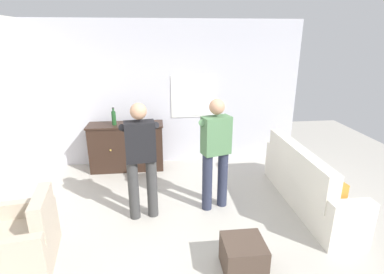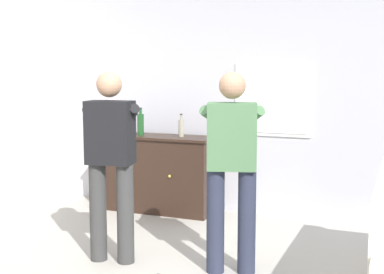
{
  "view_description": "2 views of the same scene",
  "coord_description": "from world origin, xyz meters",
  "px_view_note": "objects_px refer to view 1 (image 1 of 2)",
  "views": [
    {
      "loc": [
        -0.2,
        -3.23,
        2.5
      ],
      "look_at": [
        0.24,
        0.64,
        1.18
      ],
      "focal_mm": 28.0,
      "sensor_mm": 36.0,
      "label": 1
    },
    {
      "loc": [
        1.91,
        -3.4,
        1.7
      ],
      "look_at": [
        0.3,
        0.6,
        1.15
      ],
      "focal_mm": 50.0,
      "sensor_mm": 36.0,
      "label": 2
    }
  ],
  "objects_px": {
    "sideboard_cabinet": "(127,147)",
    "bottle_wine_green": "(114,118)",
    "bottle_liquor_amber": "(142,118)",
    "person_standing_left": "(141,156)",
    "ottoman": "(243,256)",
    "couch": "(305,183)",
    "armchair": "(26,241)",
    "person_standing_right": "(215,149)"
  },
  "relations": [
    {
      "from": "armchair",
      "to": "bottle_wine_green",
      "type": "distance_m",
      "value": 2.69
    },
    {
      "from": "couch",
      "to": "sideboard_cabinet",
      "type": "relative_size",
      "value": 1.59
    },
    {
      "from": "armchair",
      "to": "ottoman",
      "type": "relative_size",
      "value": 2.12
    },
    {
      "from": "person_standing_left",
      "to": "couch",
      "type": "bearing_deg",
      "value": 1.09
    },
    {
      "from": "sideboard_cabinet",
      "to": "bottle_wine_green",
      "type": "relative_size",
      "value": 4.28
    },
    {
      "from": "bottle_liquor_amber",
      "to": "person_standing_right",
      "type": "height_order",
      "value": "person_standing_right"
    },
    {
      "from": "person_standing_left",
      "to": "person_standing_right",
      "type": "height_order",
      "value": "same"
    },
    {
      "from": "couch",
      "to": "bottle_wine_green",
      "type": "xyz_separation_m",
      "value": [
        -3.03,
        1.62,
        0.7
      ]
    },
    {
      "from": "sideboard_cabinet",
      "to": "ottoman",
      "type": "bearing_deg",
      "value": -62.37
    },
    {
      "from": "couch",
      "to": "person_standing_left",
      "type": "distance_m",
      "value": 2.52
    },
    {
      "from": "bottle_wine_green",
      "to": "person_standing_right",
      "type": "xyz_separation_m",
      "value": [
        1.63,
        -1.53,
        -0.12
      ]
    },
    {
      "from": "ottoman",
      "to": "bottle_wine_green",
      "type": "bearing_deg",
      "value": 120.82
    },
    {
      "from": "couch",
      "to": "armchair",
      "type": "distance_m",
      "value": 3.84
    },
    {
      "from": "bottle_liquor_amber",
      "to": "bottle_wine_green",
      "type": "bearing_deg",
      "value": -175.66
    },
    {
      "from": "bottle_liquor_amber",
      "to": "person_standing_right",
      "type": "xyz_separation_m",
      "value": [
        1.12,
        -1.57,
        -0.09
      ]
    },
    {
      "from": "bottle_wine_green",
      "to": "armchair",
      "type": "bearing_deg",
      "value": -106.02
    },
    {
      "from": "armchair",
      "to": "ottoman",
      "type": "xyz_separation_m",
      "value": [
        2.42,
        -0.38,
        -0.1
      ]
    },
    {
      "from": "sideboard_cabinet",
      "to": "person_standing_right",
      "type": "distance_m",
      "value": 2.17
    },
    {
      "from": "couch",
      "to": "armchair",
      "type": "relative_size",
      "value": 2.32
    },
    {
      "from": "person_standing_right",
      "to": "bottle_liquor_amber",
      "type": "bearing_deg",
      "value": 125.58
    },
    {
      "from": "ottoman",
      "to": "couch",
      "type": "bearing_deg",
      "value": 43.5
    },
    {
      "from": "armchair",
      "to": "person_standing_left",
      "type": "distance_m",
      "value": 1.66
    },
    {
      "from": "bottle_wine_green",
      "to": "person_standing_left",
      "type": "relative_size",
      "value": 0.2
    },
    {
      "from": "sideboard_cabinet",
      "to": "bottle_liquor_amber",
      "type": "xyz_separation_m",
      "value": [
        0.32,
        0.01,
        0.56
      ]
    },
    {
      "from": "sideboard_cabinet",
      "to": "person_standing_right",
      "type": "relative_size",
      "value": 0.84
    },
    {
      "from": "bottle_liquor_amber",
      "to": "armchair",
      "type": "bearing_deg",
      "value": -115.9
    },
    {
      "from": "bottle_wine_green",
      "to": "bottle_liquor_amber",
      "type": "bearing_deg",
      "value": 4.34
    },
    {
      "from": "sideboard_cabinet",
      "to": "couch",
      "type": "bearing_deg",
      "value": -30.16
    },
    {
      "from": "sideboard_cabinet",
      "to": "ottoman",
      "type": "xyz_separation_m",
      "value": [
        1.52,
        -2.89,
        -0.28
      ]
    },
    {
      "from": "bottle_liquor_amber",
      "to": "person_standing_right",
      "type": "distance_m",
      "value": 1.93
    },
    {
      "from": "sideboard_cabinet",
      "to": "bottle_wine_green",
      "type": "distance_m",
      "value": 0.63
    },
    {
      "from": "sideboard_cabinet",
      "to": "person_standing_right",
      "type": "height_order",
      "value": "person_standing_right"
    },
    {
      "from": "bottle_wine_green",
      "to": "bottle_liquor_amber",
      "type": "xyz_separation_m",
      "value": [
        0.51,
        0.04,
        -0.03
      ]
    },
    {
      "from": "sideboard_cabinet",
      "to": "bottle_liquor_amber",
      "type": "height_order",
      "value": "bottle_liquor_amber"
    },
    {
      "from": "armchair",
      "to": "person_standing_left",
      "type": "height_order",
      "value": "person_standing_left"
    },
    {
      "from": "armchair",
      "to": "ottoman",
      "type": "bearing_deg",
      "value": -8.99
    },
    {
      "from": "bottle_wine_green",
      "to": "couch",
      "type": "bearing_deg",
      "value": -28.13
    },
    {
      "from": "sideboard_cabinet",
      "to": "person_standing_left",
      "type": "bearing_deg",
      "value": -77.45
    },
    {
      "from": "bottle_wine_green",
      "to": "person_standing_right",
      "type": "relative_size",
      "value": 0.2
    },
    {
      "from": "bottle_liquor_amber",
      "to": "person_standing_left",
      "type": "height_order",
      "value": "person_standing_left"
    },
    {
      "from": "couch",
      "to": "sideboard_cabinet",
      "type": "bearing_deg",
      "value": 149.84
    },
    {
      "from": "armchair",
      "to": "sideboard_cabinet",
      "type": "distance_m",
      "value": 2.68
    }
  ]
}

